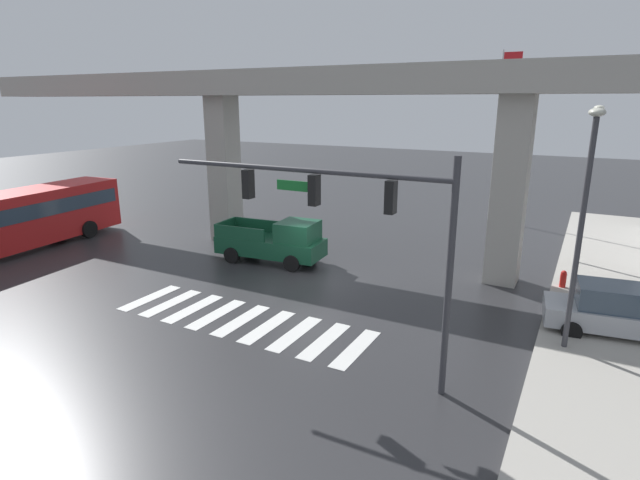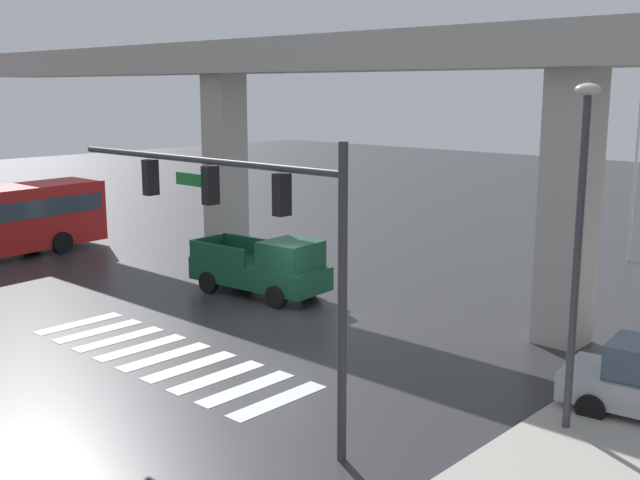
% 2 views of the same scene
% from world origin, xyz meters
% --- Properties ---
extents(ground_plane, '(120.00, 120.00, 0.00)m').
position_xyz_m(ground_plane, '(0.00, 0.00, 0.00)').
color(ground_plane, '#2D2D30').
extents(crosswalk_stripes, '(9.35, 2.80, 0.01)m').
position_xyz_m(crosswalk_stripes, '(-0.00, -4.60, 0.01)').
color(crosswalk_stripes, silver).
rests_on(crosswalk_stripes, ground).
extents(elevated_overpass, '(48.91, 2.44, 8.88)m').
position_xyz_m(elevated_overpass, '(0.00, 3.86, 7.60)').
color(elevated_overpass, '#ADA89E').
rests_on(elevated_overpass, ground).
extents(pickup_truck, '(5.25, 2.42, 2.08)m').
position_xyz_m(pickup_truck, '(-2.55, 1.55, 0.99)').
color(pickup_truck, '#14472D').
rests_on(pickup_truck, ground).
extents(traffic_signal_mast, '(8.69, 0.32, 6.20)m').
position_xyz_m(traffic_signal_mast, '(4.72, -5.76, 4.55)').
color(traffic_signal_mast, '#38383D').
rests_on(traffic_signal_mast, ground).
extents(street_lamp_near_corner, '(0.44, 0.70, 7.24)m').
position_xyz_m(street_lamp_near_corner, '(10.07, -1.67, 4.56)').
color(street_lamp_near_corner, '#38383D').
rests_on(street_lamp_near_corner, ground).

